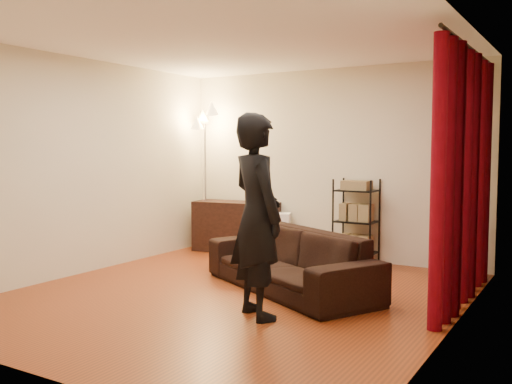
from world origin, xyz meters
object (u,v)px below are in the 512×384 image
Objects in this scene: person at (257,216)px; media_cabinet at (237,227)px; floor_lamp at (205,179)px; storage_boxes at (277,234)px; wire_shelf at (356,222)px; sofa at (290,261)px.

media_cabinet is (-1.98, 2.74, -0.57)m from person.
floor_lamp is at bearing -13.53° from person.
storage_boxes is 1.24m from wire_shelf.
wire_shelf is at bearing 3.32° from floor_lamp.
storage_boxes is at bearing 5.35° from floor_lamp.
person is 1.64× the size of wire_shelf.
wire_shelf is (1.90, 0.05, 0.20)m from media_cabinet.
floor_lamp reaches higher than wire_shelf.
sofa is 2.47m from media_cabinet.
media_cabinet is at bearing 164.89° from sofa.
wire_shelf reaches higher than media_cabinet.
person is at bearing -51.05° from sofa.
wire_shelf is (0.11, 1.75, 0.25)m from sofa.
floor_lamp reaches higher than storage_boxes.
sofa is 1.22m from person.
person is 1.45× the size of media_cabinet.
person reaches higher than sofa.
sofa reaches higher than storage_boxes.
sofa is at bearing -57.45° from storage_boxes.
wire_shelf is 0.53× the size of floor_lamp.
sofa is 1.19× the size of person.
storage_boxes is 1.44m from floor_lamp.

